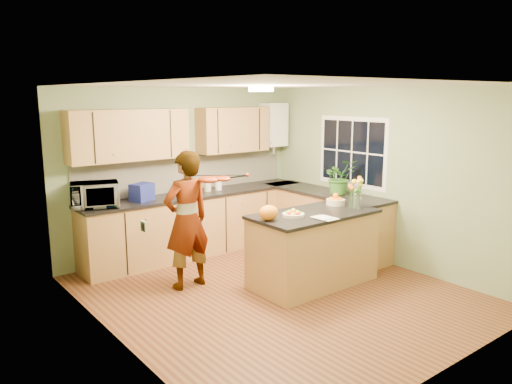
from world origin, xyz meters
TOP-DOWN VIEW (x-y plane):
  - floor at (0.00, 0.00)m, footprint 4.50×4.50m
  - ceiling at (0.00, 0.00)m, footprint 4.00×4.50m
  - wall_back at (0.00, 2.25)m, footprint 4.00×0.02m
  - wall_front at (0.00, -2.25)m, footprint 4.00×0.02m
  - wall_left at (-2.00, 0.00)m, footprint 0.02×4.50m
  - wall_right at (2.00, 0.00)m, footprint 0.02×4.50m
  - back_counter at (0.10, 1.95)m, footprint 3.64×0.62m
  - right_counter at (1.70, 0.85)m, footprint 0.62×2.24m
  - splashback at (0.10, 2.23)m, footprint 3.60×0.02m
  - upper_cabinets at (-0.18, 2.08)m, footprint 3.20×0.34m
  - boiler at (1.70, 2.09)m, footprint 0.40×0.30m
  - window_right at (1.99, 0.60)m, footprint 0.01×1.30m
  - light_switch at (-1.99, -0.60)m, footprint 0.02×0.09m
  - ceiling_lamp at (0.00, 0.30)m, footprint 0.30×0.30m
  - peninsula_island at (0.58, -0.04)m, footprint 1.64×0.84m
  - fruit_dish at (0.23, -0.04)m, footprint 0.27×0.27m
  - orange_bowl at (1.13, 0.11)m, footprint 0.25×0.25m
  - flower_vase at (1.18, -0.22)m, footprint 0.25×0.25m
  - orange_bag at (-0.12, 0.01)m, footprint 0.30×0.28m
  - papers at (0.48, -0.34)m, footprint 0.20×0.27m
  - violinist at (-0.74, 0.85)m, footprint 0.66×0.45m
  - violin at (-0.54, 0.63)m, footprint 0.67×0.58m
  - microwave at (-1.47, 1.94)m, footprint 0.70×0.58m
  - blue_box at (-0.81, 1.95)m, footprint 0.36×0.32m
  - kettle at (-0.12, 1.98)m, footprint 0.15×0.15m
  - jar_cream at (0.29, 1.97)m, footprint 0.14×0.14m
  - jar_white at (0.48, 1.95)m, footprint 0.12×0.12m
  - potted_plant at (1.70, 0.57)m, footprint 0.57×0.53m

SIDE VIEW (x-z plane):
  - floor at x=0.00m, z-range 0.00..0.00m
  - back_counter at x=0.10m, z-range 0.00..0.94m
  - right_counter at x=1.70m, z-range 0.00..0.94m
  - peninsula_island at x=0.58m, z-range 0.00..0.94m
  - violinist at x=-0.74m, z-range 0.00..1.73m
  - papers at x=0.48m, z-range 0.94..0.95m
  - fruit_dish at x=0.23m, z-range 0.93..1.02m
  - orange_bowl at x=1.13m, z-range 0.93..1.08m
  - jar_cream at x=0.29m, z-range 0.94..1.10m
  - jar_white at x=0.48m, z-range 0.94..1.10m
  - orange_bag at x=-0.12m, z-range 0.94..1.12m
  - kettle at x=-0.12m, z-range 0.91..1.19m
  - blue_box at x=-0.81m, z-range 0.94..1.18m
  - microwave at x=-1.47m, z-range 0.94..1.27m
  - splashback at x=0.10m, z-range 0.94..1.46m
  - potted_plant at x=1.70m, z-range 0.94..1.46m
  - flower_vase at x=1.18m, z-range 1.01..1.48m
  - wall_back at x=0.00m, z-range 0.00..2.50m
  - wall_front at x=0.00m, z-range 0.00..2.50m
  - wall_left at x=-2.00m, z-range 0.00..2.50m
  - wall_right at x=2.00m, z-range 0.00..2.50m
  - light_switch at x=-1.99m, z-range 1.26..1.34m
  - violin at x=-0.54m, z-range 1.30..1.47m
  - window_right at x=1.99m, z-range 1.02..2.08m
  - upper_cabinets at x=-0.18m, z-range 1.50..2.20m
  - boiler at x=1.70m, z-range 1.47..2.33m
  - ceiling_lamp at x=0.00m, z-range 2.43..2.50m
  - ceiling at x=0.00m, z-range 2.49..2.51m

